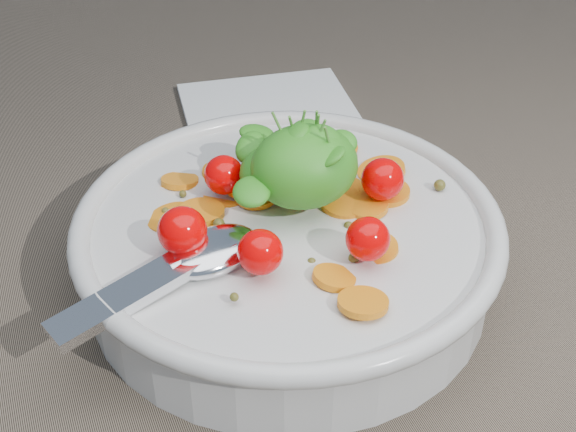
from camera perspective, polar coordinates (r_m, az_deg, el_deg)
name	(u,v)px	position (r m, az deg, el deg)	size (l,w,h in m)	color
ground	(287,284)	(0.56, -0.04, -4.89)	(6.00, 6.00, 0.00)	#776755
bowl	(288,243)	(0.54, -0.02, -1.94)	(0.31, 0.29, 0.12)	silver
napkin	(270,111)	(0.76, -1.31, 7.48)	(0.16, 0.14, 0.01)	white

